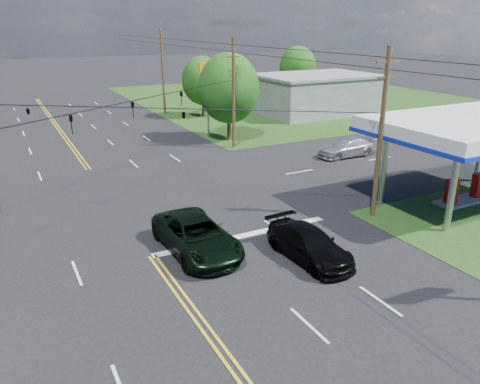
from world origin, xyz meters
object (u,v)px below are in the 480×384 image
pole_right_far (163,71)px  tree_far_r (298,68)px  gas_canopy (475,128)px  tree_right_a (229,88)px  pole_ne (234,92)px  pole_se (381,133)px  suv_black (309,244)px  tree_right_b (203,81)px  retail_ne (316,95)px  pickup_dkgreen (196,236)px

pole_right_far → tree_far_r: bearing=5.4°
gas_canopy → tree_right_a: bearing=104.0°
pole_ne → gas_canopy: bearing=-71.1°
pole_right_far → tree_far_r: size_ratio=1.31×
pole_se → suv_black: pole_se is taller
pole_se → tree_right_b: 33.19m
retail_ne → tree_right_a: (-16.00, -8.00, 2.67)m
pole_right_far → tree_right_a: bearing=-86.4°
tree_right_a → tree_far_r: (20.00, 18.00, -0.33)m
retail_ne → suv_black: (-23.42, -31.63, -1.46)m
gas_canopy → pole_se: (-6.50, 1.00, 0.20)m
retail_ne → tree_right_b: bearing=163.5°
pole_right_far → tree_right_a: pole_right_far is taller
tree_right_a → pickup_dkgreen: bearing=-120.1°
gas_canopy → tree_far_r: bearing=70.1°
retail_ne → pole_se: bearing=-120.4°
tree_right_a → pole_se: bearing=-92.7°
tree_right_a → tree_right_b: 12.27m
tree_right_a → retail_ne: bearing=26.6°
pole_ne → tree_right_a: bearing=71.6°
pole_right_far → gas_canopy: bearing=-80.3°
gas_canopy → pole_se: 6.58m
pole_right_far → pole_se: bearing=-90.0°
retail_ne → pole_ne: 20.43m
pole_se → pole_right_far: size_ratio=0.95×
retail_ne → pole_ne: (-17.00, -11.00, 2.72)m
retail_ne → pickup_dkgreen: size_ratio=2.28×
pickup_dkgreen → pole_right_far: bearing=72.2°
pole_right_far → tree_right_b: 5.40m
pole_se → pickup_dkgreen: (-10.87, 0.50, -4.06)m
pole_ne → pickup_dkgreen: (-10.87, -17.50, -4.06)m
pole_ne → tree_far_r: 29.70m
pole_ne → suv_black: pole_ne is taller
pole_right_far → tree_right_b: size_ratio=1.41×
retail_ne → tree_right_a: size_ratio=1.71×
retail_ne → tree_far_r: bearing=68.2°
pole_se → tree_right_a: bearing=87.3°
tree_far_r → pickup_dkgreen: bearing=-129.6°
pole_ne → tree_far_r: pole_ne is taller
tree_right_b → tree_right_a: bearing=-101.8°
pickup_dkgreen → tree_far_r: bearing=49.1°
pickup_dkgreen → tree_right_a: bearing=58.7°
retail_ne → tree_far_r: (4.00, 10.00, 2.34)m
retail_ne → pole_right_far: (-17.00, 8.00, 2.97)m
pole_right_far → pickup_dkgreen: bearing=-106.6°
pole_right_far → tree_far_r: pole_right_far is taller
tree_right_a → suv_black: 25.11m
pole_ne → tree_right_b: pole_ne is taller
pole_se → pickup_dkgreen: pole_se is taller
gas_canopy → pole_ne: size_ratio=1.28×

